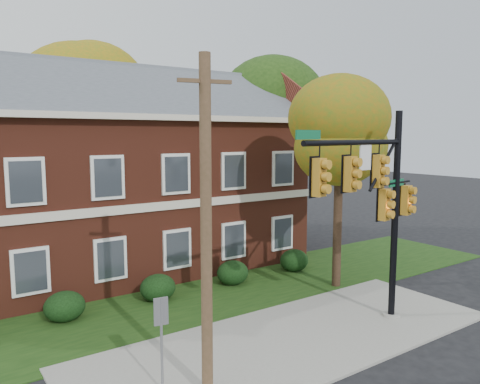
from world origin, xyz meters
TOP-DOWN VIEW (x-y plane):
  - ground at (0.00, 0.00)m, footprint 120.00×120.00m
  - sidewalk at (0.00, 1.00)m, footprint 14.00×5.00m
  - grass_strip at (0.00, 6.00)m, footprint 30.00×6.00m
  - apartment_building at (-2.00, 11.95)m, footprint 18.80×8.80m
  - hedge_left at (-5.50, 6.70)m, footprint 1.40×1.26m
  - hedge_center at (-2.00, 6.70)m, footprint 1.40×1.26m
  - hedge_right at (1.50, 6.70)m, footprint 1.40×1.26m
  - hedge_far_right at (5.00, 6.70)m, footprint 1.40×1.26m
  - tree_near_right at (5.22, 3.87)m, footprint 4.50×4.25m
  - tree_right_rear at (9.31, 12.81)m, footprint 6.30×5.95m
  - tree_far_rear at (-0.66, 19.79)m, footprint 6.84×6.46m
  - traffic_signal at (2.72, 0.20)m, footprint 6.40×1.28m
  - utility_pole at (-3.85, -0.15)m, footprint 1.27×0.37m
  - sign_post at (-4.71, 0.58)m, footprint 0.36×0.11m

SIDE VIEW (x-z plane):
  - ground at x=0.00m, z-range 0.00..0.00m
  - grass_strip at x=0.00m, z-range 0.00..0.04m
  - sidewalk at x=0.00m, z-range 0.00..0.08m
  - hedge_left at x=-5.50m, z-range 0.00..1.05m
  - hedge_center at x=-2.00m, z-range 0.00..1.05m
  - hedge_right at x=1.50m, z-range 0.00..1.05m
  - hedge_far_right at x=5.00m, z-range 0.00..1.05m
  - sign_post at x=-4.71m, z-range 0.44..2.92m
  - utility_pole at x=-3.85m, z-range 0.06..8.32m
  - traffic_signal at x=2.72m, z-range 0.87..8.09m
  - apartment_building at x=-2.00m, z-range 0.12..9.86m
  - tree_near_right at x=5.22m, z-range 2.38..10.96m
  - tree_right_rear at x=9.31m, z-range 2.81..13.43m
  - tree_far_rear at x=-0.66m, z-range 3.08..14.60m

